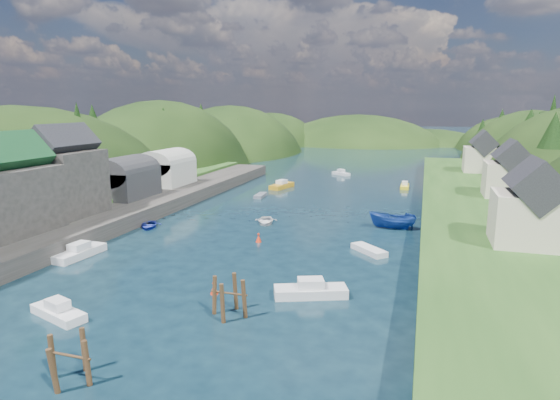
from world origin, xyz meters
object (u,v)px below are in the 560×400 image
(piling_cluster_far, at_px, (229,300))
(channel_buoy_near, at_px, (214,289))
(channel_buoy_far, at_px, (259,238))
(piling_cluster_near, at_px, (70,364))

(piling_cluster_far, distance_m, channel_buoy_near, 4.55)
(channel_buoy_far, bearing_deg, piling_cluster_far, -76.68)
(piling_cluster_far, relative_size, channel_buoy_far, 3.27)
(piling_cluster_near, height_order, channel_buoy_far, piling_cluster_near)
(piling_cluster_near, xyz_separation_m, channel_buoy_far, (0.82, 29.46, -0.60))
(piling_cluster_near, height_order, channel_buoy_near, piling_cluster_near)
(piling_cluster_far, distance_m, channel_buoy_far, 19.42)
(piling_cluster_near, relative_size, piling_cluster_far, 0.92)
(channel_buoy_far, bearing_deg, channel_buoy_near, -84.11)
(piling_cluster_near, relative_size, channel_buoy_near, 2.99)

